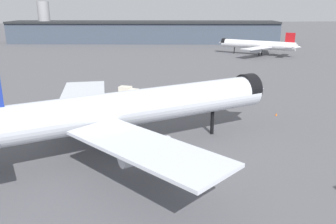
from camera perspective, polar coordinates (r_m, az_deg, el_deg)
The scene contains 8 objects.
ground at distance 60.12m, azimuth -4.03°, elevation -7.47°, with size 900.00×900.00×0.00m, color #56565B.
airliner_near_gate at distance 60.35m, azimuth -6.46°, elevation 0.50°, with size 59.68×53.25×17.75m.
airliner_far_taxiway at distance 185.34m, azimuth 14.52°, elevation 10.63°, with size 37.25×33.02×11.89m.
terminal_building at distance 239.46m, azimuth -4.51°, elevation 13.02°, with size 178.80×46.49×26.71m.
service_truck_front at distance 98.37m, azimuth -6.54°, elevation 3.35°, with size 5.96×4.36×3.00m.
baggage_cart_trailing at distance 90.34m, azimuth -22.06°, elevation 0.50°, with size 2.23×2.61×1.82m.
traffic_cone_near_nose at distance 94.49m, azimuth 1.93°, elevation 2.08°, with size 0.51×0.51×0.63m, color #F2600C.
traffic_cone_wingtip at distance 85.62m, azimuth 17.34°, elevation -0.37°, with size 0.47×0.47×0.59m, color #F2600C.
Camera 1 is at (-2.11, -54.55, 25.20)m, focal length 37.12 mm.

